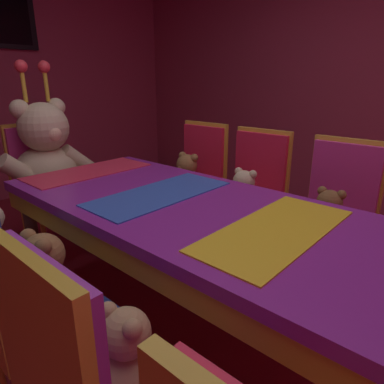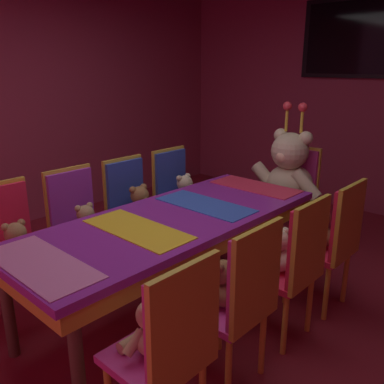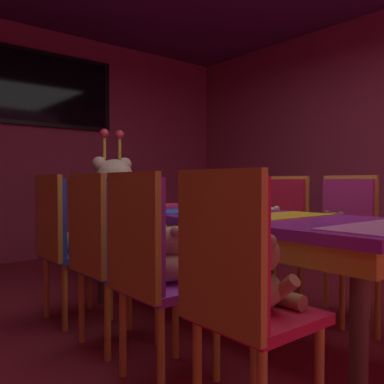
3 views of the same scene
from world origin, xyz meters
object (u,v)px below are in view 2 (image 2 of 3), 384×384
object	(u,v)px
teddy_left_3	(185,193)
king_teddy_bear	(288,172)
chair_right_1	(243,292)
chair_right_3	(337,235)
teddy_left_1	(87,224)
teddy_right_0	(151,330)
chair_left_1	(76,217)
teddy_left_2	(141,206)
chair_left_0	(8,238)
chair_right_2	(297,258)
throne_chair	(296,186)
teddy_left_0	(17,245)
teddy_right_2	(277,253)
banquet_table	(174,228)
wall_tv	(367,37)
teddy_right_3	(318,229)
teddy_right_1	(222,285)
chair_left_3	(174,189)
chair_left_2	(130,202)
chair_right_0	(173,340)

from	to	relation	value
teddy_left_3	king_teddy_bear	size ratio (longest dim) A/B	0.34
chair_right_1	chair_right_3	world-z (taller)	same
teddy_left_1	teddy_right_0	xyz separation A→B (m)	(1.37, -0.56, 0.00)
chair_left_1	teddy_left_2	xyz separation A→B (m)	(0.17, 0.52, -0.00)
chair_right_3	chair_left_0	bearing A→B (deg)	44.21
chair_left_0	chair_left_1	size ratio (longest dim) A/B	1.00
chair_right_2	throne_chair	bearing A→B (deg)	-60.43
teddy_left_0	king_teddy_bear	distance (m)	2.46
teddy_right_2	banquet_table	bearing A→B (deg)	21.85
chair_right_3	throne_chair	world-z (taller)	same
banquet_table	wall_tv	distance (m)	3.41
banquet_table	chair_right_2	xyz separation A→B (m)	(0.82, 0.27, -0.06)
teddy_left_0	chair_right_3	bearing A→B (deg)	46.81
teddy_right_2	teddy_right_0	bearing A→B (deg)	90.36
chair_right_2	chair_right_1	bearing A→B (deg)	89.36
teddy_right_0	wall_tv	distance (m)	4.26
chair_right_3	chair_right_1	bearing A→B (deg)	88.45
chair_right_2	teddy_right_2	size ratio (longest dim) A/B	3.20
teddy_left_1	teddy_right_3	bearing A→B (deg)	37.69
teddy_left_3	teddy_right_2	world-z (taller)	teddy_left_3
teddy_left_2	teddy_right_1	bearing A→B (deg)	-22.10
king_teddy_bear	chair_right_3	bearing A→B (deg)	48.53
chair_left_0	teddy_left_1	xyz separation A→B (m)	(0.14, 0.55, -0.02)
teddy_left_0	teddy_left_3	distance (m)	1.63
chair_left_1	teddy_right_3	bearing A→B (deg)	34.99
chair_right_2	chair_right_3	world-z (taller)	same
banquet_table	teddy_left_0	distance (m)	1.07
chair_left_3	chair_right_3	xyz separation A→B (m)	(1.65, -0.01, 0.00)
teddy_left_3	chair_right_1	xyz separation A→B (m)	(1.48, -1.10, 0.01)
chair_left_3	king_teddy_bear	size ratio (longest dim) A/B	1.02
chair_right_2	teddy_right_1	bearing A→B (deg)	75.00
chair_right_2	king_teddy_bear	bearing A→B (deg)	-57.18
teddy_left_3	teddy_right_0	distance (m)	2.12
chair_right_1	chair_right_2	distance (m)	0.56
chair_right_3	teddy_left_1	bearing A→B (deg)	34.94
teddy_right_0	teddy_left_0	bearing A→B (deg)	-0.33
teddy_left_0	teddy_left_2	xyz separation A→B (m)	(0.02, 1.07, 0.01)
chair_right_3	teddy_right_1	bearing A→B (deg)	80.94
chair_right_2	wall_tv	size ratio (longest dim) A/B	0.64
chair_left_1	teddy_left_3	distance (m)	1.09
chair_left_2	teddy_left_3	bearing A→B (deg)	75.92
chair_left_3	teddy_left_3	size ratio (longest dim) A/B	3.04
teddy_left_3	teddy_right_3	bearing A→B (deg)	-0.61
chair_right_0	king_teddy_bear	size ratio (longest dim) A/B	1.02
teddy_left_2	teddy_left_0	bearing A→B (deg)	-91.02
teddy_left_3	chair_right_3	xyz separation A→B (m)	(1.50, -0.01, 0.01)
chair_left_2	teddy_left_0	bearing A→B (deg)	-83.24
teddy_right_1	throne_chair	xyz separation A→B (m)	(-0.67, 2.00, 0.02)
banquet_table	chair_right_3	xyz separation A→B (m)	(0.84, 0.79, -0.06)
teddy_right_0	chair_right_2	distance (m)	1.11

